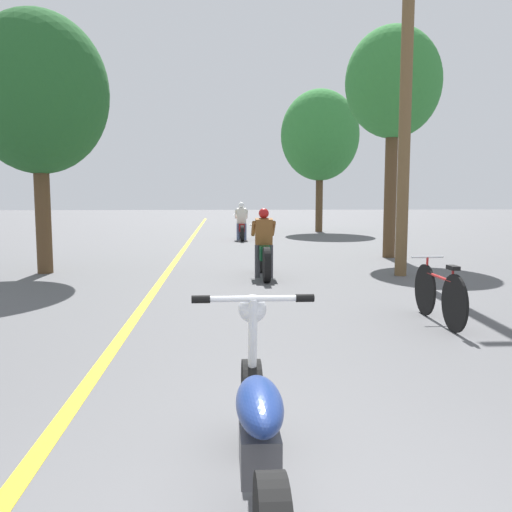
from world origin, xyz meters
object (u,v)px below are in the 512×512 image
Objects in this scene: bicycle_parked at (439,294)px; motorcycle_foreground at (259,435)px; utility_pole at (406,91)px; motorcycle_rider_far at (241,226)px; roadside_tree_left at (38,94)px; roadside_tree_right_far at (320,136)px; motorcycle_rider_lead at (264,251)px; roadside_tree_right_near at (393,85)px.

motorcycle_foreground is at bearing -122.79° from bicycle_parked.
motorcycle_rider_far is at bearing 107.92° from utility_pole.
roadside_tree_left is at bearing 142.89° from bicycle_parked.
roadside_tree_right_far reaches higher than motorcycle_rider_lead.
roadside_tree_right_near is at bearing 77.48° from bicycle_parked.
roadside_tree_right_far is at bearing 75.33° from motorcycle_rider_lead.
utility_pole is 3.53× the size of motorcycle_rider_lead.
utility_pole is at bearing -93.04° from roadside_tree_right_far.
motorcycle_foreground is 0.97× the size of motorcycle_rider_far.
bicycle_parked is at bearing -95.16° from roadside_tree_right_far.
utility_pole is 1.34× the size of roadside_tree_left.
roadside_tree_left is at bearing 173.65° from utility_pole.
roadside_tree_right_near reaches higher than roadside_tree_left.
utility_pole is 4.36× the size of bicycle_parked.
roadside_tree_right_near is 0.94× the size of roadside_tree_right_far.
roadside_tree_right_far reaches higher than motorcycle_rider_far.
roadside_tree_right_far is (-0.04, 10.28, -0.18)m from roadside_tree_right_near.
roadside_tree_left is 2.56× the size of motorcycle_rider_far.
utility_pole is at bearing 66.93° from motorcycle_foreground.
motorcycle_rider_lead is (-3.55, -13.57, -3.78)m from roadside_tree_right_far.
bicycle_parked is (-1.64, -7.38, -4.11)m from roadside_tree_right_near.
roadside_tree_right_near reaches higher than motorcycle_foreground.
roadside_tree_left is at bearing -163.56° from roadside_tree_right_near.
roadside_tree_right_far is 3.00× the size of motorcycle_rider_far.
motorcycle_rider_far is at bearing 88.27° from motorcycle_foreground.
bicycle_parked is at bearing -64.44° from motorcycle_rider_lead.
utility_pole reaches higher than motorcycle_rider_far.
motorcycle_rider_lead is 9.20m from motorcycle_rider_far.
roadside_tree_right_near is at bearing -57.79° from motorcycle_rider_far.
motorcycle_foreground is at bearing -110.38° from roadside_tree_right_near.
motorcycle_rider_far reaches higher than motorcycle_rider_lead.
motorcycle_foreground is (3.96, -9.01, -3.31)m from roadside_tree_left.
motorcycle_foreground is 4.81m from bicycle_parked.
roadside_tree_right_near is 8.58m from roadside_tree_left.
motorcycle_rider_far is at bearing -130.05° from roadside_tree_right_far.
roadside_tree_left is 2.64× the size of motorcycle_foreground.
motorcycle_foreground is 1.23× the size of bicycle_parked.
roadside_tree_right_far reaches higher than roadside_tree_left.
utility_pole is at bearing -103.17° from roadside_tree_right_near.
roadside_tree_left is 8.88m from bicycle_parked.
motorcycle_rider_far is (4.48, 8.32, -3.20)m from roadside_tree_left.
roadside_tree_right_near is at bearing 42.46° from motorcycle_rider_lead.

